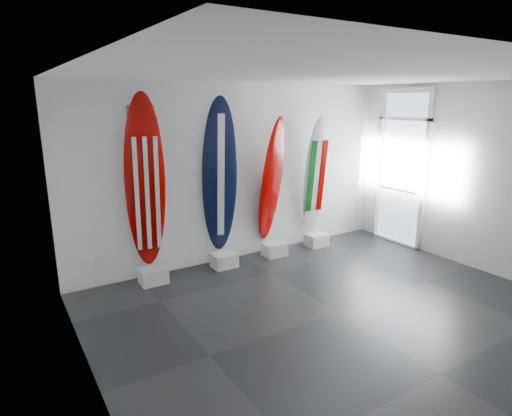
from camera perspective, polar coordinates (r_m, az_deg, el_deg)
floor at (r=5.87m, az=10.70°, el=-13.56°), size 6.00×6.00×0.00m
ceiling at (r=5.21m, az=12.29°, el=17.07°), size 6.00×6.00×0.00m
wall_back at (r=7.32m, az=-2.13°, el=4.69°), size 6.00×0.00×6.00m
wall_left at (r=3.99m, az=-21.83°, el=-4.57°), size 0.00×5.00×5.00m
wall_right at (r=7.70m, az=27.94°, el=3.51°), size 0.00×5.00×5.00m
display_block_usa at (r=6.74m, az=-13.57°, el=-8.81°), size 0.40×0.30×0.24m
surfboard_usa at (r=6.43m, az=-14.59°, el=3.24°), size 0.62×0.37×2.60m
display_block_navy at (r=7.18m, az=-4.28°, el=-6.98°), size 0.40×0.30×0.24m
surfboard_navy at (r=6.89m, az=-4.88°, el=4.15°), size 0.64×0.47×2.55m
display_block_swiss at (r=7.67m, az=2.47°, el=-5.52°), size 0.40×0.30×0.24m
surfboard_swiss at (r=7.43m, az=2.13°, el=3.66°), size 0.60×0.55×2.23m
display_block_italy at (r=8.24m, az=8.10°, el=-4.24°), size 0.40×0.30×0.24m
surfboard_italy at (r=8.02m, az=7.94°, el=4.22°), size 0.52×0.37×2.20m
wall_outlet at (r=6.76m, az=-20.35°, el=-7.15°), size 0.09×0.02×0.13m
glass_door at (r=8.55m, az=18.83°, el=4.82°), size 0.12×1.16×2.85m
balcony at (r=9.78m, az=23.34°, el=-0.02°), size 2.80×2.20×1.20m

